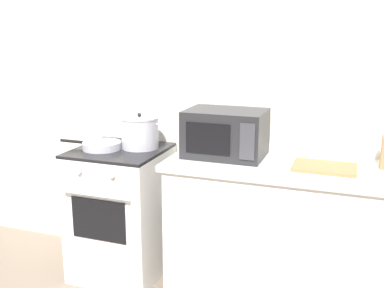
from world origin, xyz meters
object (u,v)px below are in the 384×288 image
(microwave, at_px, (226,133))
(frying_pan, at_px, (101,145))
(stove, at_px, (122,212))
(cutting_board, at_px, (324,167))
(stock_pot, at_px, (140,132))

(microwave, bearing_deg, frying_pan, -171.84)
(stove, relative_size, microwave, 1.84)
(frying_pan, relative_size, microwave, 0.92)
(cutting_board, bearing_deg, microwave, 172.88)
(microwave, distance_m, cutting_board, 0.65)
(stock_pot, bearing_deg, stove, -146.53)
(frying_pan, height_order, microwave, microwave)
(stock_pot, relative_size, frying_pan, 0.75)
(frying_pan, bearing_deg, stock_pot, 27.37)
(stock_pot, xyz_separation_m, microwave, (0.61, -0.00, 0.04))
(cutting_board, bearing_deg, stock_pot, 176.33)
(stove, bearing_deg, frying_pan, -159.88)
(frying_pan, relative_size, cutting_board, 1.28)
(stove, height_order, microwave, microwave)
(stock_pot, height_order, cutting_board, stock_pot)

